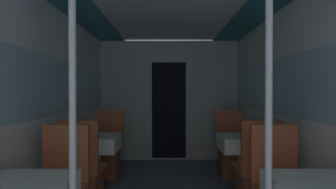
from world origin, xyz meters
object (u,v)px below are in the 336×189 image
dining_table_left_1 (98,145)px  chair_right_far_1 (233,157)px  chair_right_near_1 (257,182)px  chair_left_far_1 (108,156)px  support_pole_left_0 (74,118)px  chair_left_near_1 (84,182)px  support_pole_right_0 (270,118)px  dining_table_right_1 (243,145)px

dining_table_left_1 → chair_right_far_1: chair_right_far_1 is taller
dining_table_left_1 → chair_right_near_1: (1.90, -0.56, -0.29)m
chair_left_far_1 → support_pole_left_0: bearing=98.0°
chair_left_near_1 → chair_left_far_1: size_ratio=1.00×
chair_left_far_1 → chair_right_near_1: (1.90, -1.13, 0.00)m
chair_left_near_1 → dining_table_left_1: bearing=90.0°
dining_table_left_1 → chair_left_near_1: bearing=-90.0°
chair_left_near_1 → support_pole_right_0: (1.58, -1.21, 0.82)m
support_pole_left_0 → chair_right_far_1: 2.93m
chair_left_near_1 → chair_right_far_1: (1.90, 1.13, 0.00)m
chair_left_far_1 → chair_right_far_1: same height
support_pole_right_0 → chair_left_near_1: bearing=142.6°
chair_right_near_1 → dining_table_right_1: bearing=90.0°
chair_right_near_1 → chair_left_far_1: bearing=149.4°
support_pole_right_0 → dining_table_right_1: (0.33, 1.77, -0.54)m
dining_table_left_1 → dining_table_right_1: (1.90, 0.00, 0.00)m
support_pole_left_0 → dining_table_right_1: size_ratio=3.14×
support_pole_right_0 → dining_table_right_1: size_ratio=3.14×
support_pole_left_0 → chair_right_near_1: size_ratio=2.27×
chair_right_far_1 → dining_table_right_1: bearing=90.0°
chair_left_near_1 → chair_right_near_1: (1.90, 0.00, 0.00)m
dining_table_left_1 → support_pole_right_0: 2.43m
chair_left_near_1 → support_pole_left_0: bearing=-74.7°
dining_table_right_1 → dining_table_left_1: bearing=180.0°
chair_left_near_1 → support_pole_right_0: size_ratio=0.44×
dining_table_left_1 → chair_right_near_1: chair_right_near_1 is taller
chair_right_far_1 → chair_left_far_1: bearing=0.0°
support_pole_left_0 → dining_table_right_1: support_pole_left_0 is taller
support_pole_right_0 → chair_right_far_1: support_pole_right_0 is taller
chair_left_far_1 → dining_table_right_1: chair_left_far_1 is taller
chair_left_far_1 → support_pole_right_0: size_ratio=0.44×
dining_table_left_1 → chair_left_near_1: (-0.00, -0.56, -0.29)m
chair_left_far_1 → support_pole_right_0: (1.58, -2.33, 0.82)m
dining_table_left_1 → chair_right_near_1: size_ratio=0.72×
dining_table_left_1 → support_pole_right_0: size_ratio=0.32×
chair_left_near_1 → chair_right_far_1: size_ratio=1.00×
support_pole_left_0 → dining_table_right_1: bearing=48.3°
dining_table_left_1 → chair_right_far_1: size_ratio=0.72×
dining_table_left_1 → dining_table_right_1: 1.90m
support_pole_left_0 → chair_left_near_1: support_pole_left_0 is taller
dining_table_left_1 → chair_right_far_1: (1.90, 0.56, -0.29)m
chair_left_far_1 → dining_table_right_1: (1.90, -0.56, 0.29)m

